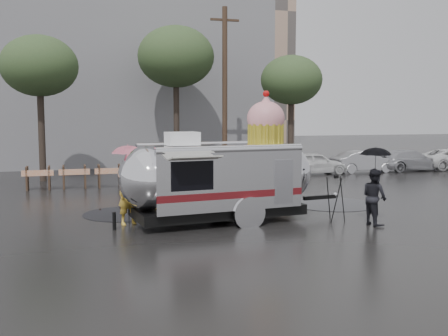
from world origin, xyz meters
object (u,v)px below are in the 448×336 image
object	(u,v)px
airstream_trailer	(221,175)
tripod	(336,194)
person_left	(129,193)
person_right	(374,197)

from	to	relation	value
airstream_trailer	tripod	size ratio (longest dim) A/B	5.28
person_left	tripod	size ratio (longest dim) A/B	1.30
airstream_trailer	person_right	world-z (taller)	airstream_trailer
airstream_trailer	tripod	distance (m)	3.53
airstream_trailer	person_right	size ratio (longest dim) A/B	4.50
person_right	tripod	xyz separation A→B (m)	(-0.81, 0.82, -0.01)
airstream_trailer	tripod	world-z (taller)	airstream_trailer
airstream_trailer	person_right	distance (m)	4.56
person_left	tripod	world-z (taller)	person_left
airstream_trailer	person_right	xyz separation A→B (m)	(4.15, -1.81, -0.59)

